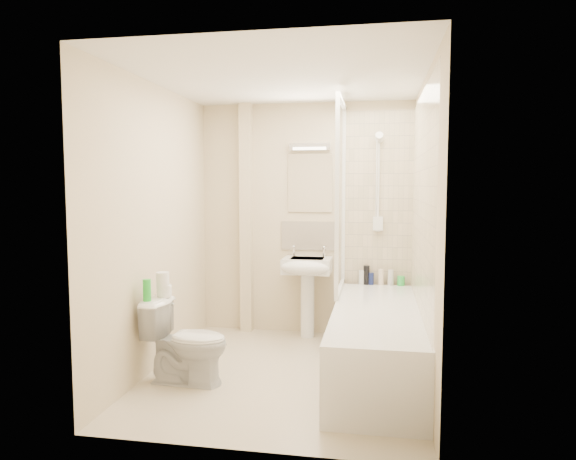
# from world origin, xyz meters

# --- Properties ---
(floor) EXTENTS (2.50, 2.50, 0.00)m
(floor) POSITION_xyz_m (0.00, 0.00, 0.00)
(floor) COLOR beige
(floor) RESTS_ON ground
(wall_back) EXTENTS (2.20, 0.02, 2.40)m
(wall_back) POSITION_xyz_m (0.00, 1.25, 1.20)
(wall_back) COLOR beige
(wall_back) RESTS_ON ground
(wall_left) EXTENTS (0.02, 2.50, 2.40)m
(wall_left) POSITION_xyz_m (-1.10, 0.00, 1.20)
(wall_left) COLOR beige
(wall_left) RESTS_ON ground
(wall_right) EXTENTS (0.02, 2.50, 2.40)m
(wall_right) POSITION_xyz_m (1.10, 0.00, 1.20)
(wall_right) COLOR beige
(wall_right) RESTS_ON ground
(ceiling) EXTENTS (2.20, 2.50, 0.02)m
(ceiling) POSITION_xyz_m (0.00, 0.00, 2.40)
(ceiling) COLOR white
(ceiling) RESTS_ON wall_back
(tile_back) EXTENTS (0.70, 0.01, 1.75)m
(tile_back) POSITION_xyz_m (0.75, 1.24, 1.42)
(tile_back) COLOR beige
(tile_back) RESTS_ON wall_back
(tile_right) EXTENTS (0.01, 2.10, 1.75)m
(tile_right) POSITION_xyz_m (1.09, 0.11, 1.42)
(tile_right) COLOR beige
(tile_right) RESTS_ON wall_right
(pipe_boxing) EXTENTS (0.12, 0.12, 2.40)m
(pipe_boxing) POSITION_xyz_m (-0.62, 1.19, 1.20)
(pipe_boxing) COLOR beige
(pipe_boxing) RESTS_ON ground
(splashback) EXTENTS (0.60, 0.02, 0.30)m
(splashback) POSITION_xyz_m (0.05, 1.24, 1.03)
(splashback) COLOR beige
(splashback) RESTS_ON wall_back
(mirror) EXTENTS (0.46, 0.01, 0.60)m
(mirror) POSITION_xyz_m (0.05, 1.24, 1.58)
(mirror) COLOR white
(mirror) RESTS_ON wall_back
(strip_light) EXTENTS (0.42, 0.07, 0.07)m
(strip_light) POSITION_xyz_m (0.05, 1.22, 1.95)
(strip_light) COLOR silver
(strip_light) RESTS_ON wall_back
(bathtub) EXTENTS (0.70, 2.10, 0.55)m
(bathtub) POSITION_xyz_m (0.75, 0.11, 0.29)
(bathtub) COLOR white
(bathtub) RESTS_ON ground
(shower_screen) EXTENTS (0.04, 0.92, 1.80)m
(shower_screen) POSITION_xyz_m (0.40, 0.80, 1.45)
(shower_screen) COLOR white
(shower_screen) RESTS_ON bathtub
(shower_fixture) EXTENTS (0.10, 0.16, 0.99)m
(shower_fixture) POSITION_xyz_m (0.75, 1.19, 1.55)
(shower_fixture) COLOR white
(shower_fixture) RESTS_ON wall_back
(pedestal_sink) EXTENTS (0.49, 0.46, 0.94)m
(pedestal_sink) POSITION_xyz_m (0.05, 1.01, 0.66)
(pedestal_sink) COLOR white
(pedestal_sink) RESTS_ON ground
(bottle_white_a) EXTENTS (0.06, 0.06, 0.14)m
(bottle_white_a) POSITION_xyz_m (0.59, 1.16, 0.62)
(bottle_white_a) COLOR silver
(bottle_white_a) RESTS_ON bathtub
(bottle_black_b) EXTENTS (0.06, 0.06, 0.19)m
(bottle_black_b) POSITION_xyz_m (0.64, 1.16, 0.65)
(bottle_black_b) COLOR black
(bottle_black_b) RESTS_ON bathtub
(bottle_blue) EXTENTS (0.06, 0.06, 0.12)m
(bottle_blue) POSITION_xyz_m (0.69, 1.16, 0.61)
(bottle_blue) COLOR navy
(bottle_blue) RESTS_ON bathtub
(bottle_cream) EXTENTS (0.05, 0.05, 0.16)m
(bottle_cream) POSITION_xyz_m (0.79, 1.16, 0.63)
(bottle_cream) COLOR #F7DDBE
(bottle_cream) RESTS_ON bathtub
(bottle_white_b) EXTENTS (0.06, 0.06, 0.16)m
(bottle_white_b) POSITION_xyz_m (0.89, 1.16, 0.63)
(bottle_white_b) COLOR silver
(bottle_white_b) RESTS_ON bathtub
(bottle_green) EXTENTS (0.07, 0.07, 0.10)m
(bottle_green) POSITION_xyz_m (0.99, 1.16, 0.60)
(bottle_green) COLOR green
(bottle_green) RESTS_ON bathtub
(toilet) EXTENTS (0.43, 0.68, 0.66)m
(toilet) POSITION_xyz_m (-0.72, -0.31, 0.33)
(toilet) COLOR white
(toilet) RESTS_ON ground
(toilet_roll_lower) EXTENTS (0.12, 0.12, 0.09)m
(toilet_roll_lower) POSITION_xyz_m (-0.94, -0.22, 0.71)
(toilet_roll_lower) COLOR white
(toilet_roll_lower) RESTS_ON toilet
(toilet_roll_upper) EXTENTS (0.10, 0.10, 0.11)m
(toilet_roll_upper) POSITION_xyz_m (-0.94, -0.25, 0.81)
(toilet_roll_upper) COLOR white
(toilet_roll_upper) RESTS_ON toilet_roll_lower
(green_bottle) EXTENTS (0.06, 0.06, 0.17)m
(green_bottle) POSITION_xyz_m (-1.01, -0.39, 0.75)
(green_bottle) COLOR green
(green_bottle) RESTS_ON toilet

